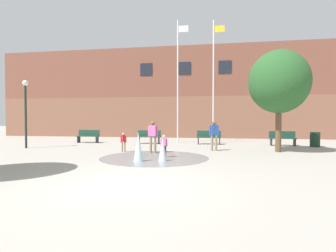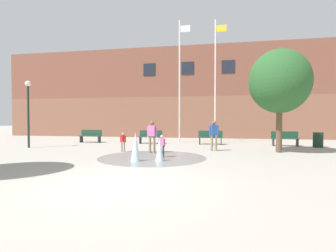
# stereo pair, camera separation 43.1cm
# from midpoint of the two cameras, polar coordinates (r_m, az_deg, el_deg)

# --- Properties ---
(ground_plane) EXTENTS (100.00, 100.00, 0.00)m
(ground_plane) POSITION_cam_midpoint_polar(r_m,az_deg,el_deg) (7.05, -12.16, -12.37)
(ground_plane) COLOR #9E998E
(library_building) EXTENTS (36.00, 6.05, 8.23)m
(library_building) POSITION_cam_midpoint_polar(r_m,az_deg,el_deg) (26.46, 3.81, 6.79)
(library_building) COLOR brown
(library_building) RESTS_ON ground
(splash_fountain) EXTENTS (4.73, 4.73, 1.16)m
(splash_fountain) POSITION_cam_midpoint_polar(r_m,az_deg,el_deg) (10.92, -4.93, -5.61)
(splash_fountain) COLOR gray
(splash_fountain) RESTS_ON ground
(park_bench_far_left) EXTENTS (1.60, 0.44, 0.91)m
(park_bench_far_left) POSITION_cam_midpoint_polar(r_m,az_deg,el_deg) (19.61, -17.58, -2.07)
(park_bench_far_left) COLOR #28282D
(park_bench_far_left) RESTS_ON ground
(park_bench_left_of_flagpoles) EXTENTS (1.60, 0.44, 0.91)m
(park_bench_left_of_flagpoles) POSITION_cam_midpoint_polar(r_m,az_deg,el_deg) (17.99, -4.86, -2.32)
(park_bench_left_of_flagpoles) COLOR #28282D
(park_bench_left_of_flagpoles) RESTS_ON ground
(park_bench_under_left_flagpole) EXTENTS (1.60, 0.44, 0.91)m
(park_bench_under_left_flagpole) POSITION_cam_midpoint_polar(r_m,az_deg,el_deg) (17.68, 8.20, -2.40)
(park_bench_under_left_flagpole) COLOR #28282D
(park_bench_under_left_flagpole) RESTS_ON ground
(park_bench_near_trashcan) EXTENTS (1.60, 0.44, 0.91)m
(park_bench_near_trashcan) POSITION_cam_midpoint_polar(r_m,az_deg,el_deg) (18.02, 23.04, -2.44)
(park_bench_near_trashcan) COLOR #28282D
(park_bench_near_trashcan) RESTS_ON ground
(adult_watching) EXTENTS (0.50, 0.25, 1.59)m
(adult_watching) POSITION_cam_midpoint_polar(r_m,az_deg,el_deg) (12.99, -4.24, -1.80)
(adult_watching) COLOR #89755B
(adult_watching) RESTS_ON ground
(child_running) EXTENTS (0.31, 0.24, 0.99)m
(child_running) POSITION_cam_midpoint_polar(r_m,az_deg,el_deg) (13.67, -10.57, -3.15)
(child_running) COLOR #89755B
(child_running) RESTS_ON ground
(adult_in_red) EXTENTS (0.50, 0.32, 1.59)m
(adult_in_red) POSITION_cam_midpoint_polar(r_m,az_deg,el_deg) (14.06, 9.13, -1.56)
(adult_in_red) COLOR #89755B
(adult_in_red) RESTS_ON ground
(child_with_pink_shirt) EXTENTS (0.31, 0.15, 0.99)m
(child_with_pink_shirt) POSITION_cam_midpoint_polar(r_m,az_deg,el_deg) (11.50, -1.99, -4.00)
(child_with_pink_shirt) COLOR #28282D
(child_with_pink_shirt) RESTS_ON ground
(flagpole_left) EXTENTS (0.80, 0.10, 8.71)m
(flagpole_left) POSITION_cam_midpoint_polar(r_m,az_deg,el_deg) (19.01, 1.55, 10.37)
(flagpole_left) COLOR silver
(flagpole_left) RESTS_ON ground
(flagpole_right) EXTENTS (0.80, 0.10, 8.57)m
(flagpole_right) POSITION_cam_midpoint_polar(r_m,az_deg,el_deg) (18.83, 9.28, 10.21)
(flagpole_right) COLOR silver
(flagpole_right) RESTS_ON ground
(lamp_post_left_lane) EXTENTS (0.32, 0.32, 3.92)m
(lamp_post_left_lane) POSITION_cam_midpoint_polar(r_m,az_deg,el_deg) (17.32, -29.22, 4.22)
(lamp_post_left_lane) COLOR #192D23
(lamp_post_left_lane) RESTS_ON ground
(trash_can) EXTENTS (0.56, 0.56, 0.90)m
(trash_can) POSITION_cam_midpoint_polar(r_m,az_deg,el_deg) (18.06, 28.76, -2.59)
(trash_can) COLOR #193323
(trash_can) RESTS_ON ground
(street_tree_near_building) EXTENTS (3.03, 3.03, 5.20)m
(street_tree_near_building) POSITION_cam_midpoint_polar(r_m,az_deg,el_deg) (14.57, 22.21, 8.87)
(street_tree_near_building) COLOR brown
(street_tree_near_building) RESTS_ON ground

